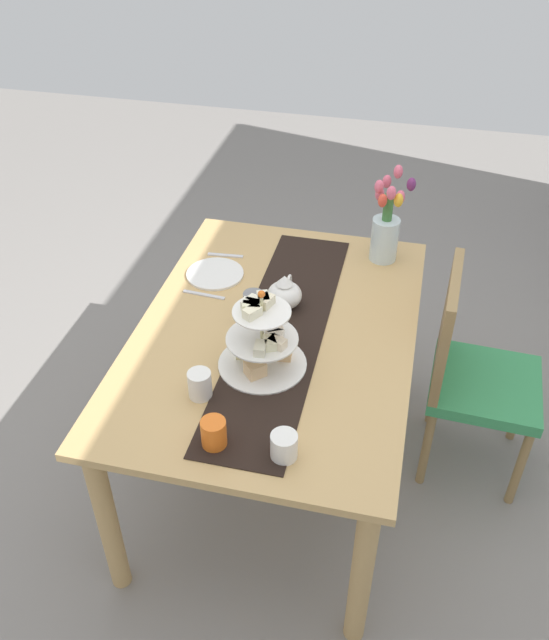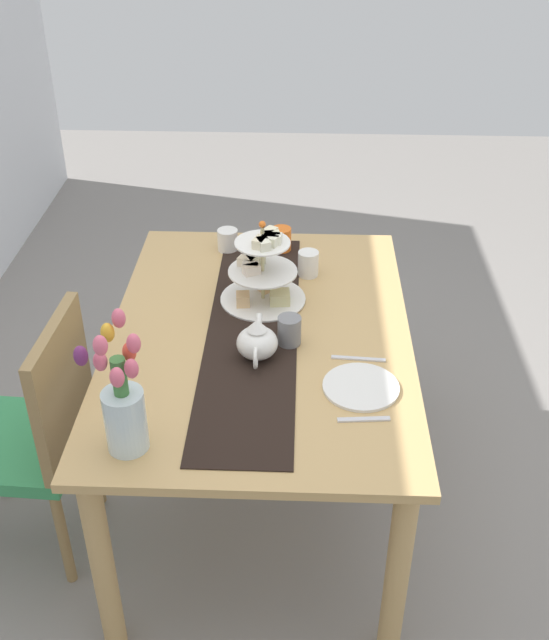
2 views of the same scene
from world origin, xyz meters
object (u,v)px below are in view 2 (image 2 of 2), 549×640
(tulip_vase, at_px, (123,404))
(mug_white_text, at_px, (308,264))
(cream_jug, at_px, (228,240))
(knife_left, at_px, (358,359))
(fork_left, at_px, (364,419))
(mug_orange, at_px, (281,239))
(dining_table, at_px, (260,358))
(dinner_plate_left, at_px, (361,387))
(teapot, at_px, (257,342))
(chair_left, at_px, (35,430))
(mug_grey, at_px, (289,330))
(tiered_cake_stand, at_px, (263,273))

(tulip_vase, distance_m, mug_white_text, 1.07)
(cream_jug, bearing_deg, knife_left, -146.25)
(fork_left, distance_m, mug_orange, 1.04)
(dining_table, bearing_deg, dinner_plate_left, -132.11)
(cream_jug, relative_size, dinner_plate_left, 0.37)
(tulip_vase, bearing_deg, teapot, -37.69)
(fork_left, bearing_deg, chair_left, 79.32)
(chair_left, bearing_deg, mug_grey, -78.20)
(dining_table, bearing_deg, teapot, 180.00)
(chair_left, height_order, knife_left, chair_left)
(teapot, relative_size, mug_orange, 2.51)
(fork_left, height_order, mug_orange, mug_orange)
(knife_left, bearing_deg, dinner_plate_left, 180.00)
(teapot, xyz_separation_m, tulip_vase, (-0.42, 0.33, 0.09))
(dining_table, bearing_deg, fork_left, -143.68)
(knife_left, bearing_deg, chair_left, 95.14)
(teapot, height_order, tulip_vase, tulip_vase)
(tiered_cake_stand, bearing_deg, mug_white_text, -40.56)
(chair_left, relative_size, mug_grey, 9.58)
(chair_left, distance_m, mug_grey, 0.89)
(mug_orange, bearing_deg, dining_table, 174.73)
(knife_left, bearing_deg, teapot, 90.12)
(chair_left, xyz_separation_m, cream_jug, (0.80, -0.57, 0.29))
(tulip_vase, height_order, mug_grey, tulip_vase)
(mug_grey, bearing_deg, tiered_cake_stand, 20.38)
(tiered_cake_stand, height_order, mug_grey, tiered_cake_stand)
(tulip_vase, height_order, cream_jug, tulip_vase)
(tulip_vase, height_order, knife_left, tulip_vase)
(teapot, distance_m, tulip_vase, 0.54)
(chair_left, height_order, teapot, chair_left)
(knife_left, distance_m, mug_grey, 0.24)
(chair_left, bearing_deg, tiered_cake_stand, -58.97)
(tiered_cake_stand, relative_size, teapot, 1.28)
(dining_table, xyz_separation_m, teapot, (-0.14, 0.00, 0.17))
(fork_left, bearing_deg, teapot, 47.68)
(knife_left, height_order, mug_grey, mug_grey)
(knife_left, xyz_separation_m, mug_orange, (0.71, 0.27, 0.04))
(cream_jug, bearing_deg, teapot, -167.55)
(cream_jug, xyz_separation_m, mug_orange, (0.00, -0.21, 0.01))
(mug_white_text, bearing_deg, cream_jug, 59.56)
(chair_left, distance_m, mug_orange, 1.16)
(dinner_plate_left, bearing_deg, cream_jug, 29.03)
(tulip_vase, distance_m, mug_grey, 0.66)
(chair_left, xyz_separation_m, tulip_vase, (-0.33, -0.40, 0.39))
(chair_left, distance_m, knife_left, 1.07)
(tulip_vase, relative_size, knife_left, 2.34)
(tulip_vase, xyz_separation_m, mug_white_text, (0.95, -0.48, -0.10))
(chair_left, xyz_separation_m, mug_orange, (0.81, -0.78, 0.29))
(mug_white_text, distance_m, mug_orange, 0.22)
(mug_grey, height_order, mug_orange, mug_grey)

